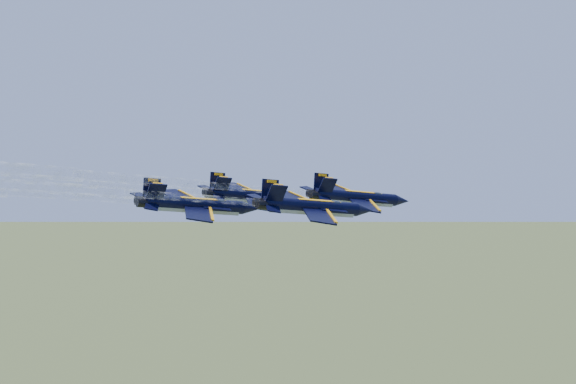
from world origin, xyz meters
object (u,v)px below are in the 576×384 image
Objects in this scene: jet_right at (314,207)px; jet_left at (256,196)px; jet_lead at (358,197)px; jet_slot at (197,205)px.

jet_left is at bearing 177.90° from jet_right.
jet_left is (-12.42, -6.82, 0.00)m from jet_lead.
jet_slot is (2.43, -14.40, 0.00)m from jet_left.
jet_lead is 1.00× the size of jet_left.
jet_lead and jet_left have the same top height.
jet_slot is at bearing -90.44° from jet_lead.
jet_lead is at bearing 89.56° from jet_slot.
jet_left is 1.00× the size of jet_slot.
jet_slot is (-9.99, -21.22, 0.00)m from jet_lead.
jet_right is (15.21, -7.71, 0.00)m from jet_left.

